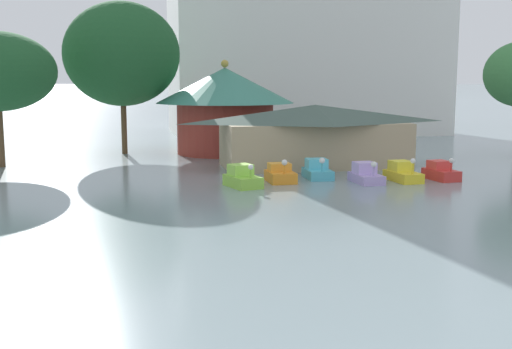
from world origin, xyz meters
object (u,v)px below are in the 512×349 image
pedal_boat_yellow (402,173)px  background_building_block (304,26)px  pedal_boat_lime (242,178)px  green_roof_pavilion (225,103)px  pedal_boat_red (441,172)px  shoreline_tree_mid (122,54)px  pedal_boat_orange (280,174)px  pedal_boat_lavender (366,175)px  pedal_boat_cyan (317,171)px  boathouse (315,134)px

pedal_boat_yellow → background_building_block: size_ratio=0.09×
pedal_boat_lime → green_roof_pavilion: green_roof_pavilion is taller
pedal_boat_yellow → background_building_block: (4.47, 39.47, 12.85)m
pedal_boat_yellow → pedal_boat_red: size_ratio=1.11×
shoreline_tree_mid → background_building_block: 30.16m
green_roof_pavilion → shoreline_tree_mid: shoreline_tree_mid is taller
pedal_boat_lime → pedal_boat_yellow: pedal_boat_yellow is taller
background_building_block → green_roof_pavilion: bearing=-122.5°
pedal_boat_yellow → pedal_boat_red: bearing=85.0°
pedal_boat_orange → pedal_boat_yellow: pedal_boat_yellow is taller
green_roof_pavilion → background_building_block: size_ratio=0.37×
pedal_boat_lime → pedal_boat_lavender: 8.27m
pedal_boat_cyan → pedal_boat_yellow: bearing=68.7°
pedal_boat_lavender → pedal_boat_yellow: pedal_boat_yellow is taller
pedal_boat_yellow → shoreline_tree_mid: 28.23m
pedal_boat_cyan → green_roof_pavilion: green_roof_pavilion is taller
pedal_boat_lavender → shoreline_tree_mid: size_ratio=0.21×
pedal_boat_lavender → pedal_boat_yellow: size_ratio=0.93×
pedal_boat_orange → shoreline_tree_mid: size_ratio=0.18×
pedal_boat_cyan → boathouse: 6.23m
pedal_boat_lime → pedal_boat_orange: bearing=100.1°
pedal_boat_lavender → green_roof_pavilion: green_roof_pavilion is taller
pedal_boat_yellow → pedal_boat_orange: bearing=-103.8°
pedal_boat_yellow → pedal_boat_red: (2.77, -0.01, -0.01)m
pedal_boat_red → pedal_boat_cyan: bearing=-113.9°
pedal_boat_lavender → boathouse: 8.40m
pedal_boat_orange → pedal_boat_cyan: pedal_boat_orange is taller
pedal_boat_yellow → pedal_boat_red: pedal_boat_yellow is taller
pedal_boat_lime → pedal_boat_red: (13.68, 0.09, -0.04)m
pedal_boat_yellow → background_building_block: 41.75m
pedal_boat_cyan → pedal_boat_lavender: size_ratio=1.00×
pedal_boat_red → pedal_boat_lavender: bearing=-96.8°
pedal_boat_lavender → background_building_block: bearing=168.1°
pedal_boat_lavender → pedal_boat_red: pedal_boat_red is taller
pedal_boat_lavender → background_building_block: background_building_block is taller
pedal_boat_orange → shoreline_tree_mid: (-10.01, 18.66, 8.46)m
pedal_boat_lavender → pedal_boat_red: (5.41, 0.09, -0.01)m
pedal_boat_yellow → background_building_block: background_building_block is taller
pedal_boat_yellow → boathouse: boathouse is taller
background_building_block → pedal_boat_red: bearing=-92.5°
pedal_boat_orange → pedal_boat_yellow: size_ratio=0.81×
pedal_boat_yellow → shoreline_tree_mid: size_ratio=0.23×
green_roof_pavilion → shoreline_tree_mid: 10.20m
pedal_boat_red → green_roof_pavilion: 22.17m
shoreline_tree_mid → background_building_block: (22.56, 19.52, 4.40)m
shoreline_tree_mid → pedal_boat_cyan: bearing=-53.9°
pedal_boat_lime → boathouse: bearing=122.2°
pedal_boat_cyan → background_building_block: 40.50m
pedal_boat_lime → green_roof_pavilion: size_ratio=0.24×
pedal_boat_lime → pedal_boat_red: bearing=74.4°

